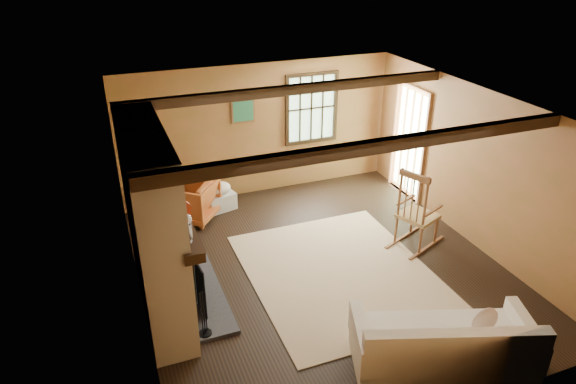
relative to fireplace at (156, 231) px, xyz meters
name	(u,v)px	position (x,y,z in m)	size (l,w,h in m)	color
ground	(321,268)	(2.23, 0.00, -1.10)	(5.50, 5.50, 0.00)	black
room_envelope	(331,156)	(2.45, 0.26, 0.53)	(5.02, 5.52, 2.44)	#A15E39
fireplace	(156,231)	(0.00, 0.00, 0.00)	(1.02, 2.30, 2.40)	brown
rug	(339,273)	(2.43, -0.20, -1.10)	(2.50, 3.00, 0.01)	tan
rocking_chair	(416,214)	(3.83, 0.07, -0.56)	(1.04, 0.81, 1.28)	tan
sofa	(444,349)	(2.68, -2.23, -0.82)	(2.12, 1.45, 0.79)	white
firewood_pile	(152,207)	(0.19, 2.60, -0.99)	(0.60, 0.11, 0.22)	brown
laundry_basket	(220,201)	(1.32, 2.32, -0.95)	(0.50, 0.38, 0.30)	silver
basket_pillow	(219,188)	(1.32, 2.32, -0.70)	(0.41, 0.33, 0.21)	white
armchair	(192,200)	(0.81, 2.14, -0.76)	(0.74, 0.76, 0.69)	#BF6026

